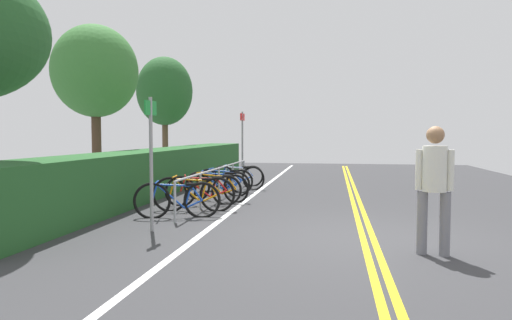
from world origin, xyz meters
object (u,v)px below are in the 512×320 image
at_px(bicycle_0, 177,200).
at_px(bicycle_5, 224,181).
at_px(bicycle_4, 218,184).
at_px(bicycle_7, 238,176).
at_px(sign_post_far, 242,140).
at_px(sign_post_near, 151,151).
at_px(pedestrian, 434,181).
at_px(bicycle_3, 217,187).
at_px(bicycle_2, 204,190).
at_px(tree_mid, 95,72).
at_px(bike_rack, 219,175).
at_px(bicycle_6, 239,177).
at_px(tree_far_right, 165,92).
at_px(bicycle_1, 194,194).

xyz_separation_m(bicycle_0, bicycle_5, (3.94, 0.01, -0.02)).
distance_m(bicycle_4, bicycle_7, 2.42).
bearing_deg(sign_post_far, bicycle_7, -174.87).
distance_m(bicycle_4, sign_post_near, 4.53).
bearing_deg(pedestrian, sign_post_far, 26.35).
bearing_deg(bicycle_3, bicycle_2, 170.98).
bearing_deg(bicycle_7, tree_mid, 105.95).
xyz_separation_m(bicycle_0, sign_post_near, (-1.27, 0.00, 1.01)).
xyz_separation_m(bicycle_7, sign_post_far, (1.38, 0.12, 1.11)).
xyz_separation_m(bicycle_3, bicycle_7, (3.23, 0.16, -0.02)).
bearing_deg(sign_post_far, tree_mid, 122.60).
relative_size(bicycle_2, bicycle_4, 0.99).
bearing_deg(bicycle_5, pedestrian, -143.93).
height_order(bicycle_4, bicycle_7, bicycle_4).
relative_size(bicycle_7, sign_post_near, 0.72).
xyz_separation_m(bicycle_5, sign_post_far, (3.00, 0.09, 1.11)).
xyz_separation_m(bike_rack, sign_post_near, (-4.02, 0.14, 0.75)).
height_order(bicycle_5, bicycle_6, bicycle_6).
bearing_deg(sign_post_far, bicycle_0, -179.20).
bearing_deg(bicycle_0, bicycle_7, -0.28).
distance_m(bike_rack, tree_mid, 5.39).
relative_size(pedestrian, tree_mid, 0.36).
xyz_separation_m(bicycle_6, tree_far_right, (5.12, 4.25, 3.07)).
xyz_separation_m(sign_post_near, tree_far_right, (11.19, 4.03, 2.05)).
height_order(bicycle_0, bicycle_1, bicycle_1).
xyz_separation_m(bicycle_7, tree_far_right, (4.36, 4.06, 3.09)).
relative_size(bicycle_6, tree_mid, 0.34).
height_order(bicycle_1, bicycle_6, bicycle_1).
height_order(sign_post_far, tree_mid, tree_mid).
xyz_separation_m(bike_rack, bicycle_6, (2.05, -0.08, -0.26)).
relative_size(bicycle_4, bicycle_7, 1.05).
bearing_deg(bicycle_0, tree_mid, 43.16).
bearing_deg(pedestrian, bicycle_3, 43.64).
bearing_deg(bicycle_4, sign_post_far, 1.59).
height_order(bike_rack, bicycle_5, bike_rack).
xyz_separation_m(bicycle_2, bicycle_7, (3.94, 0.04, -0.02)).
bearing_deg(sign_post_far, bicycle_2, -178.19).
bearing_deg(bicycle_2, bicycle_1, -178.99).
distance_m(bicycle_1, bicycle_4, 2.35).
height_order(bicycle_3, bicycle_6, bicycle_6).
distance_m(bicycle_2, bicycle_7, 3.94).
bearing_deg(bike_rack, bicycle_7, 2.17).
bearing_deg(bicycle_2, bicycle_7, 0.64).
distance_m(bicycle_2, tree_far_right, 9.76).
xyz_separation_m(bicycle_1, sign_post_near, (-2.06, 0.09, 0.99)).
distance_m(bicycle_1, bicycle_5, 3.15).
bearing_deg(bike_rack, bicycle_6, -2.23).
xyz_separation_m(bicycle_2, bicycle_4, (1.52, 0.06, -0.02)).
bearing_deg(sign_post_near, tree_far_right, 19.81).
xyz_separation_m(bicycle_4, sign_post_far, (3.80, 0.11, 1.11)).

